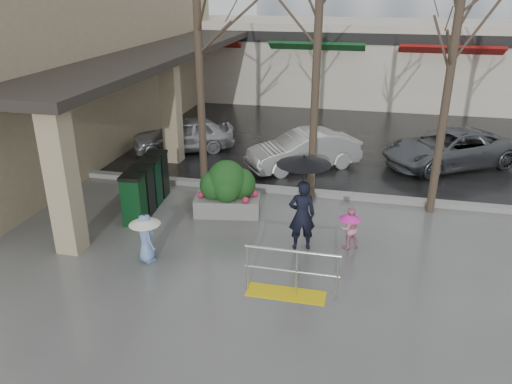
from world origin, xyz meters
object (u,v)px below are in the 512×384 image
at_px(tree_west, 197,13).
at_px(car_c, 449,148).
at_px(woman, 303,195).
at_px(car_a, 183,135).
at_px(news_boxes, 146,186).
at_px(tree_mideast, 457,26).
at_px(child_blue, 146,233).
at_px(child_pink, 349,226).
at_px(handrail, 289,279).
at_px(car_b, 304,150).
at_px(planter, 228,189).
at_px(tree_midwest, 319,8).

distance_m(tree_west, car_c, 9.50).
distance_m(woman, car_a, 8.32).
distance_m(tree_west, car_a, 6.02).
bearing_deg(news_boxes, car_c, 28.30).
xyz_separation_m(tree_mideast, child_blue, (-6.47, -4.18, -4.17)).
height_order(woman, child_pink, woman).
bearing_deg(woman, tree_mideast, -154.69).
xyz_separation_m(news_boxes, car_a, (-0.84, 5.11, -0.05)).
bearing_deg(handrail, car_b, 95.66).
height_order(tree_west, planter, tree_west).
height_order(tree_mideast, car_a, tree_mideast).
xyz_separation_m(handrail, tree_midwest, (-0.16, 4.80, 4.86)).
distance_m(handrail, car_b, 7.52).
relative_size(woman, planter, 1.26).
bearing_deg(tree_mideast, car_b, 145.43).
bearing_deg(news_boxes, car_b, 43.85).
xyz_separation_m(child_blue, planter, (1.09, 2.82, 0.03)).
relative_size(tree_west, woman, 2.92).
height_order(tree_mideast, car_b, tree_mideast).
bearing_deg(tree_mideast, child_blue, -147.17).
distance_m(child_blue, car_c, 10.97).
xyz_separation_m(handrail, planter, (-2.24, 3.44, 0.35)).
relative_size(handrail, car_c, 0.42).
bearing_deg(tree_midwest, car_a, 145.58).
xyz_separation_m(news_boxes, car_b, (3.75, 4.24, -0.05)).
relative_size(handrail, child_blue, 1.67).
bearing_deg(child_blue, tree_midwest, -82.69).
xyz_separation_m(planter, car_b, (1.50, 4.03, -0.09)).
height_order(handrail, car_c, car_c).
xyz_separation_m(handrail, car_b, (-0.74, 7.47, 0.25)).
bearing_deg(child_pink, child_blue, -9.14).
distance_m(tree_midwest, car_c, 7.38).
bearing_deg(car_c, tree_midwest, -77.53).
height_order(handrail, woman, woman).
height_order(woman, child_blue, woman).
xyz_separation_m(tree_midwest, car_b, (-0.58, 2.67, -4.60)).
distance_m(child_pink, car_b, 5.53).
bearing_deg(tree_mideast, tree_midwest, 180.00).
height_order(tree_west, woman, tree_west).
bearing_deg(handrail, tree_midwest, 91.91).
bearing_deg(tree_west, planter, -50.59).
height_order(child_blue, car_a, car_a).
relative_size(woman, car_a, 0.63).
xyz_separation_m(planter, car_c, (6.28, 5.32, -0.09)).
relative_size(handrail, woman, 0.82).
bearing_deg(car_b, news_boxes, -76.08).
relative_size(news_boxes, car_b, 0.64).
height_order(handrail, child_blue, child_blue).
distance_m(woman, child_pink, 1.38).
distance_m(tree_west, tree_mideast, 6.50).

